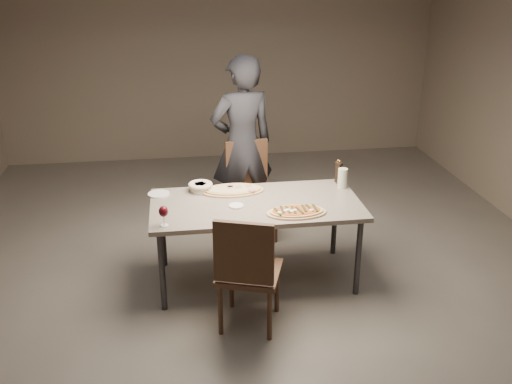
{
  "coord_description": "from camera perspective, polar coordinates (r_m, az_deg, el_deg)",
  "views": [
    {
      "loc": [
        -0.64,
        -4.44,
        2.7
      ],
      "look_at": [
        0.0,
        0.0,
        0.85
      ],
      "focal_mm": 40.0,
      "sensor_mm": 36.0,
      "label": 1
    }
  ],
  "objects": [
    {
      "name": "chair_far",
      "position": [
        5.83,
        -0.62,
        0.79
      ],
      "size": [
        0.53,
        0.53,
        0.98
      ],
      "rotation": [
        0.0,
        0.0,
        3.3
      ],
      "color": "#40281B",
      "rests_on": "ground"
    },
    {
      "name": "pepper_mill_right",
      "position": [
        5.37,
        8.17,
        2.06
      ],
      "size": [
        0.06,
        0.06,
        0.22
      ],
      "rotation": [
        0.0,
        0.0,
        0.41
      ],
      "color": "black",
      "rests_on": "dining_table"
    },
    {
      "name": "oil_dish",
      "position": [
        4.82,
        -2.0,
        -1.39
      ],
      "size": [
        0.13,
        0.13,
        0.01
      ],
      "rotation": [
        0.0,
        0.0,
        0.18
      ],
      "color": "white",
      "rests_on": "dining_table"
    },
    {
      "name": "pepper_mill_left",
      "position": [
        5.33,
        8.33,
        1.95
      ],
      "size": [
        0.06,
        0.06,
        0.23
      ],
      "rotation": [
        0.0,
        0.0,
        0.41
      ],
      "color": "black",
      "rests_on": "dining_table"
    },
    {
      "name": "zucchini_pizza",
      "position": [
        4.69,
        4.05,
        -1.98
      ],
      "size": [
        0.5,
        0.28,
        0.05
      ],
      "rotation": [
        0.0,
        0.0,
        0.22
      ],
      "color": "tan",
      "rests_on": "dining_table"
    },
    {
      "name": "diner",
      "position": [
        5.86,
        -1.41,
        4.74
      ],
      "size": [
        0.76,
        0.59,
        1.84
      ],
      "primitive_type": "imported",
      "rotation": [
        0.0,
        0.0,
        3.38
      ],
      "color": "black",
      "rests_on": "ground"
    },
    {
      "name": "room",
      "position": [
        4.67,
        -0.0,
        6.25
      ],
      "size": [
        7.0,
        7.0,
        7.0
      ],
      "color": "#615B54",
      "rests_on": "ground"
    },
    {
      "name": "bread_basket",
      "position": [
        5.14,
        -5.58,
        0.58
      ],
      "size": [
        0.22,
        0.22,
        0.08
      ],
      "rotation": [
        0.0,
        0.0,
        0.38
      ],
      "color": "beige",
      "rests_on": "dining_table"
    },
    {
      "name": "wine_glass",
      "position": [
        4.49,
        -9.24,
        -2.0
      ],
      "size": [
        0.07,
        0.07,
        0.17
      ],
      "rotation": [
        0.0,
        0.0,
        0.09
      ],
      "color": "silver",
      "rests_on": "dining_table"
    },
    {
      "name": "ham_pizza",
      "position": [
        5.12,
        -2.33,
        0.21
      ],
      "size": [
        0.56,
        0.31,
        0.04
      ],
      "rotation": [
        0.0,
        0.0,
        0.04
      ],
      "color": "tan",
      "rests_on": "dining_table"
    },
    {
      "name": "side_plate",
      "position": [
        5.13,
        -9.71,
        -0.19
      ],
      "size": [
        0.19,
        0.19,
        0.01
      ],
      "rotation": [
        0.0,
        0.0,
        -0.07
      ],
      "color": "white",
      "rests_on": "dining_table"
    },
    {
      "name": "chair_near",
      "position": [
        4.3,
        -0.9,
        -7.58
      ],
      "size": [
        0.59,
        0.59,
        0.98
      ],
      "rotation": [
        0.0,
        0.0,
        -0.33
      ],
      "color": "#40281B",
      "rests_on": "ground"
    },
    {
      "name": "dining_table",
      "position": [
        4.91,
        -0.0,
        -1.69
      ],
      "size": [
        1.8,
        0.9,
        0.75
      ],
      "color": "gray",
      "rests_on": "ground"
    },
    {
      "name": "carafe",
      "position": [
        5.24,
        8.65,
        1.37
      ],
      "size": [
        0.09,
        0.09,
        0.18
      ],
      "rotation": [
        0.0,
        0.0,
        0.03
      ],
      "color": "silver",
      "rests_on": "dining_table"
    }
  ]
}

